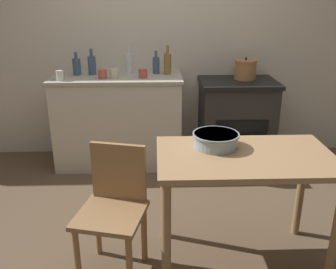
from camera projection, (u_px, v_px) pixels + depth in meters
name	position (u px, v px, depth m)	size (l,w,h in m)	color
ground_plane	(170.00, 227.00, 2.93)	(14.00, 14.00, 0.00)	brown
wall_back	(164.00, 38.00, 3.97)	(8.00, 0.07, 2.55)	beige
counter_cabinet	(119.00, 120.00, 3.92)	(1.31, 0.62, 0.94)	beige
stove	(236.00, 121.00, 3.99)	(0.78, 0.60, 0.88)	#2D2B28
work_table	(244.00, 172.00, 2.35)	(1.10, 0.66, 0.78)	#A87F56
chair	(114.00, 206.00, 2.36)	(0.48, 0.48, 0.84)	#997047
flour_sack	(256.00, 161.00, 3.63)	(0.25, 0.18, 0.39)	beige
stock_pot	(245.00, 69.00, 3.86)	(0.23, 0.23, 0.22)	#B77A47
mixing_bowl_large	(216.00, 139.00, 2.41)	(0.30, 0.30, 0.09)	#93A8B2
bottle_far_left	(129.00, 64.00, 3.75)	(0.07, 0.07, 0.30)	silver
bottle_left	(77.00, 66.00, 3.77)	(0.08, 0.08, 0.23)	#3D5675
bottle_mid_left	(168.00, 63.00, 3.80)	(0.08, 0.08, 0.29)	olive
bottle_center_left	(156.00, 65.00, 3.83)	(0.07, 0.07, 0.23)	#3D5675
bottle_center	(92.00, 65.00, 3.78)	(0.08, 0.08, 0.26)	#3D5675
cup_center_right	(114.00, 73.00, 3.63)	(0.08, 0.08, 0.09)	beige
cup_mid_right	(102.00, 74.00, 3.62)	(0.08, 0.08, 0.09)	#B74C42
cup_right	(143.00, 73.00, 3.65)	(0.09, 0.09, 0.08)	#B74C42
cup_far_right	(60.00, 75.00, 3.53)	(0.07, 0.07, 0.10)	silver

